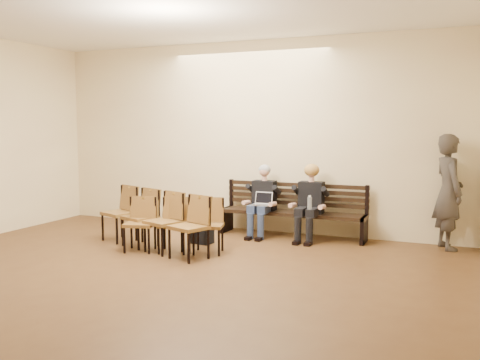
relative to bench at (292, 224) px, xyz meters
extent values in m
plane|color=brown|center=(-0.95, -4.65, -0.23)|extent=(10.00, 10.00, 0.00)
cube|color=#FCEBB4|center=(-0.95, 0.35, 1.52)|extent=(8.00, 0.02, 3.50)
cube|color=black|center=(0.00, 0.00, 0.00)|extent=(2.60, 0.90, 0.45)
cube|color=silver|center=(-0.47, -0.30, 0.34)|extent=(0.37, 0.32, 0.23)
cylinder|color=silver|center=(0.43, -0.42, 0.34)|extent=(0.08, 0.08, 0.24)
cube|color=black|center=(-1.23, -1.08, -0.09)|extent=(0.39, 0.28, 0.27)
imported|color=#38322E|center=(2.55, 0.10, 0.83)|extent=(0.78, 0.91, 2.10)
cube|color=olive|center=(-1.34, -1.80, 0.20)|extent=(1.60, 0.88, 0.85)
cube|color=olive|center=(-1.77, -1.76, 0.25)|extent=(2.32, 1.28, 0.94)
camera|label=1|loc=(2.79, -8.89, 1.76)|focal=40.00mm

